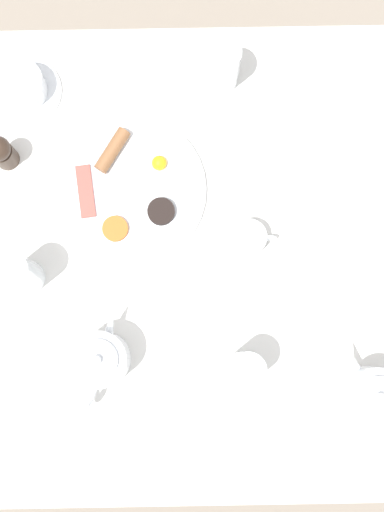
% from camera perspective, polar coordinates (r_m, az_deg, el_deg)
% --- Properties ---
extents(ground_plane, '(8.00, 8.00, 0.00)m').
position_cam_1_polar(ground_plane, '(2.12, 0.00, -2.53)').
color(ground_plane, gray).
extents(table, '(0.93, 0.93, 0.75)m').
position_cam_1_polar(table, '(1.45, 0.00, -0.49)').
color(table, silver).
rests_on(table, ground_plane).
extents(breakfast_plate, '(0.31, 0.31, 0.04)m').
position_cam_1_polar(breakfast_plate, '(1.39, -5.03, 5.36)').
color(breakfast_plate, white).
rests_on(breakfast_plate, table).
extents(teapot_near, '(0.10, 0.18, 0.12)m').
position_cam_1_polar(teapot_near, '(1.35, 14.35, -10.80)').
color(teapot_near, white).
rests_on(teapot_near, table).
extents(teapot_far, '(0.10, 0.19, 0.12)m').
position_cam_1_polar(teapot_far, '(1.32, -7.22, -8.28)').
color(teapot_far, white).
rests_on(teapot_far, table).
extents(teacup_with_saucer_left, '(0.14, 0.14, 0.07)m').
position_cam_1_polar(teacup_with_saucer_left, '(1.46, -13.30, 13.06)').
color(teacup_with_saucer_left, white).
rests_on(teacup_with_saucer_left, table).
extents(water_glass_tall, '(0.07, 0.07, 0.13)m').
position_cam_1_polar(water_glass_tall, '(1.40, 2.55, 14.95)').
color(water_glass_tall, white).
rests_on(water_glass_tall, table).
extents(water_glass_short, '(0.07, 0.07, 0.13)m').
position_cam_1_polar(water_glass_short, '(1.30, 4.40, -9.05)').
color(water_glass_short, white).
rests_on(water_glass_short, table).
extents(wine_glass_spare, '(0.07, 0.07, 0.15)m').
position_cam_1_polar(wine_glass_spare, '(1.33, -13.55, -1.42)').
color(wine_glass_spare, white).
rests_on(wine_glass_spare, table).
extents(creamer_jug, '(0.09, 0.07, 0.05)m').
position_cam_1_polar(creamer_jug, '(1.36, 4.68, 1.42)').
color(creamer_jug, white).
rests_on(creamer_jug, table).
extents(salt_grinder, '(0.05, 0.05, 0.10)m').
position_cam_1_polar(salt_grinder, '(1.40, -14.92, 8.04)').
color(salt_grinder, '#38281E').
rests_on(salt_grinder, table).
extents(fork_by_plate, '(0.14, 0.13, 0.00)m').
position_cam_1_polar(fork_by_plate, '(1.45, 11.10, 10.31)').
color(fork_by_plate, silver).
rests_on(fork_by_plate, table).
extents(knife_by_plate, '(0.07, 0.20, 0.00)m').
position_cam_1_polar(knife_by_plate, '(1.41, 13.12, 1.80)').
color(knife_by_plate, silver).
rests_on(knife_by_plate, table).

